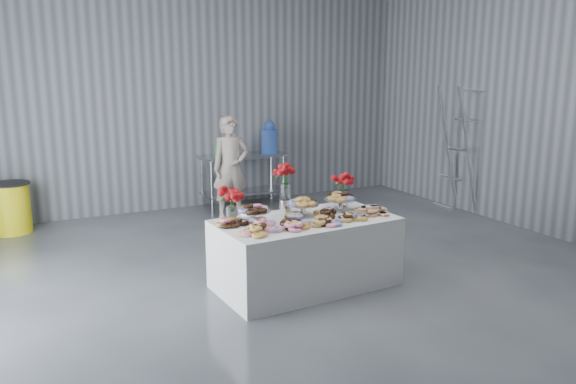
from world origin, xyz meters
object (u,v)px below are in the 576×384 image
display_table (306,253)px  person (231,168)px  water_jug (269,138)px  trash_barrel (11,208)px  stepladder (458,149)px  prep_table (243,171)px

display_table → person: 3.10m
water_jug → trash_barrel: size_ratio=0.76×
trash_barrel → stepladder: size_ratio=0.35×
display_table → stepladder: 4.16m
prep_table → stepladder: bearing=-33.7°
prep_table → display_table: bearing=-102.0°
trash_barrel → stepladder: (6.54, -1.96, 0.68)m
display_table → water_jug: (1.28, 3.69, 0.77)m
person → trash_barrel: person is taller
display_table → water_jug: bearing=70.8°
water_jug → display_table: bearing=-109.2°
trash_barrel → water_jug: bearing=0.0°
display_table → trash_barrel: bearing=127.3°
display_table → trash_barrel: display_table is taller
water_jug → person: (-0.96, -0.64, -0.34)m
prep_table → stepladder: (2.94, -1.96, 0.43)m
water_jug → stepladder: 3.14m
water_jug → person: bearing=-146.4°
display_table → person: person is taller
water_jug → trash_barrel: water_jug is taller
trash_barrel → stepladder: stepladder is taller
stepladder → prep_table: bearing=146.3°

